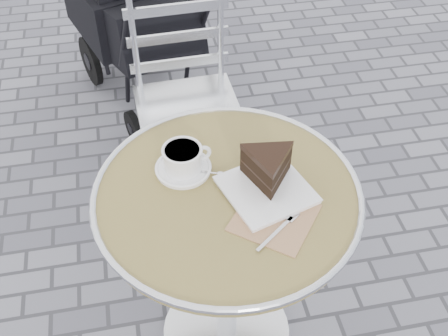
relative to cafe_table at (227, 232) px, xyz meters
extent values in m
plane|color=slate|center=(0.00, 0.00, -0.57)|extent=(80.00, 80.00, 0.00)
cylinder|color=silver|center=(0.00, 0.00, -0.55)|extent=(0.44, 0.44, 0.03)
cylinder|color=silver|center=(0.00, 0.00, -0.20)|extent=(0.07, 0.07, 0.67)
cylinder|color=tan|center=(0.00, 0.00, 0.15)|extent=(0.70, 0.70, 0.03)
torus|color=silver|center=(0.00, 0.00, 0.16)|extent=(0.72, 0.72, 0.02)
cylinder|color=white|center=(-0.10, 0.11, 0.17)|extent=(0.15, 0.15, 0.01)
cylinder|color=white|center=(-0.10, 0.11, 0.21)|extent=(0.12, 0.12, 0.07)
torus|color=white|center=(-0.05, 0.12, 0.21)|extent=(0.05, 0.02, 0.05)
cylinder|color=beige|center=(-0.10, 0.11, 0.24)|extent=(0.09, 0.09, 0.01)
cube|color=#A8795C|center=(0.10, -0.11, 0.16)|extent=(0.26, 0.26, 0.00)
cube|color=white|center=(0.10, -0.02, 0.17)|extent=(0.26, 0.26, 0.01)
cylinder|color=silver|center=(-0.17, 0.54, -0.35)|extent=(0.02, 0.02, 0.44)
cylinder|color=silver|center=(0.16, 0.55, -0.35)|extent=(0.02, 0.02, 0.44)
cylinder|color=silver|center=(-0.18, 0.87, -0.35)|extent=(0.02, 0.02, 0.44)
cylinder|color=silver|center=(0.15, 0.88, -0.35)|extent=(0.02, 0.02, 0.44)
cube|color=silver|center=(-0.01, 0.71, -0.12)|extent=(0.40, 0.40, 0.02)
cube|color=black|center=(-0.13, 1.41, -0.12)|extent=(0.57, 0.72, 0.38)
cylinder|color=black|center=(-0.23, 1.08, -0.48)|extent=(0.09, 0.17, 0.17)
cylinder|color=black|center=(0.14, 1.21, -0.48)|extent=(0.09, 0.17, 0.17)
cylinder|color=black|center=(-0.41, 1.62, -0.44)|extent=(0.12, 0.26, 0.26)
cylinder|color=black|center=(-0.04, 1.74, -0.44)|extent=(0.12, 0.26, 0.26)
camera|label=1|loc=(-0.20, -0.98, 1.25)|focal=45.00mm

